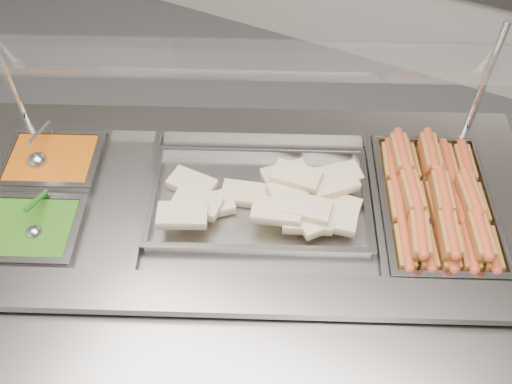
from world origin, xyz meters
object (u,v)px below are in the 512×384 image
at_px(steam_counter, 243,272).
at_px(pan_wraps, 259,202).
at_px(ladle, 38,160).
at_px(serving_spoon, 35,227).
at_px(pan_hotdogs, 434,209).
at_px(sneeze_guard, 241,60).

xyz_separation_m(steam_counter, pan_wraps, (0.06, 0.02, 0.43)).
height_order(ladle, serving_spoon, serving_spoon).
height_order(pan_wraps, ladle, ladle).
bearing_deg(serving_spoon, ladle, 128.14).
xyz_separation_m(steam_counter, ladle, (-0.69, -0.16, 0.46)).
distance_m(pan_hotdogs, serving_spoon, 1.27).
relative_size(steam_counter, ladle, 10.86).
bearing_deg(sneeze_guard, ladle, -148.56).
distance_m(steam_counter, pan_hotdogs, 0.76).
height_order(sneeze_guard, ladle, sneeze_guard).
height_order(pan_hotdogs, pan_wraps, same).
bearing_deg(serving_spoon, pan_wraps, 36.64).
bearing_deg(pan_hotdogs, sneeze_guard, -175.16).
distance_m(sneeze_guard, pan_hotdogs, 0.79).
relative_size(pan_wraps, serving_spoon, 4.57).
distance_m(ladle, serving_spoon, 0.29).
xyz_separation_m(steam_counter, pan_hotdogs, (0.58, 0.26, 0.41)).
bearing_deg(serving_spoon, sneeze_guard, 55.05).
bearing_deg(pan_wraps, sneeze_guard, 129.47).
distance_m(steam_counter, sneeze_guard, 0.86).
bearing_deg(pan_hotdogs, serving_spoon, -148.98).
height_order(steam_counter, sneeze_guard, sneeze_guard).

